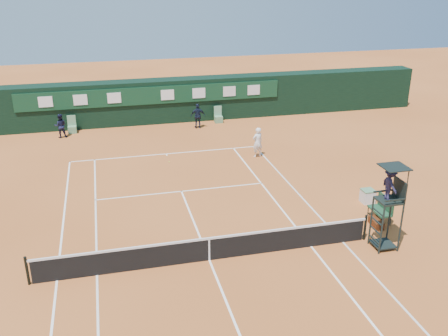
% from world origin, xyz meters
% --- Properties ---
extents(ground, '(90.00, 90.00, 0.00)m').
position_xyz_m(ground, '(0.00, 0.00, 0.00)').
color(ground, '#BE642D').
rests_on(ground, ground).
extents(court_lines, '(11.05, 23.85, 0.01)m').
position_xyz_m(court_lines, '(0.00, 0.00, 0.01)').
color(court_lines, white).
rests_on(court_lines, ground).
extents(tennis_net, '(12.90, 0.10, 1.10)m').
position_xyz_m(tennis_net, '(0.00, 0.00, 0.51)').
color(tennis_net, black).
rests_on(tennis_net, ground).
extents(back_wall, '(40.00, 1.65, 3.00)m').
position_xyz_m(back_wall, '(0.00, 18.74, 1.51)').
color(back_wall, black).
rests_on(back_wall, ground).
extents(linesman_chair_left, '(0.55, 0.50, 1.15)m').
position_xyz_m(linesman_chair_left, '(-5.50, 17.48, 0.32)').
color(linesman_chair_left, '#5E9063').
rests_on(linesman_chair_left, ground).
extents(linesman_chair_right, '(0.55, 0.50, 1.15)m').
position_xyz_m(linesman_chair_right, '(4.50, 17.48, 0.32)').
color(linesman_chair_right, '#5C8C60').
rests_on(linesman_chair_right, ground).
extents(umpire_chair, '(0.96, 0.95, 3.42)m').
position_xyz_m(umpire_chair, '(6.81, -0.73, 2.46)').
color(umpire_chair, black).
rests_on(umpire_chair, ground).
extents(player_bench, '(0.55, 1.20, 1.10)m').
position_xyz_m(player_bench, '(7.96, 1.35, 0.60)').
color(player_bench, '#1A4128').
rests_on(player_bench, ground).
extents(tennis_bag, '(0.47, 0.89, 0.32)m').
position_xyz_m(tennis_bag, '(7.46, 0.90, 0.16)').
color(tennis_bag, black).
rests_on(tennis_bag, ground).
extents(cooler, '(0.57, 0.57, 0.65)m').
position_xyz_m(cooler, '(8.25, 3.09, 0.33)').
color(cooler, silver).
rests_on(cooler, ground).
extents(tennis_ball, '(0.06, 0.06, 0.06)m').
position_xyz_m(tennis_ball, '(-0.03, 10.48, 0.03)').
color(tennis_ball, '#CAEC36').
rests_on(tennis_ball, ground).
extents(player, '(0.74, 0.59, 1.76)m').
position_xyz_m(player, '(5.09, 10.16, 0.88)').
color(player, white).
rests_on(player, ground).
extents(ball_kid_left, '(0.77, 0.61, 1.56)m').
position_xyz_m(ball_kid_left, '(-6.15, 16.62, 0.78)').
color(ball_kid_left, black).
rests_on(ball_kid_left, ground).
extents(ball_kid_right, '(1.02, 0.46, 1.71)m').
position_xyz_m(ball_kid_right, '(2.83, 16.49, 0.86)').
color(ball_kid_right, black).
rests_on(ball_kid_right, ground).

